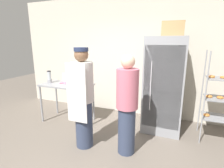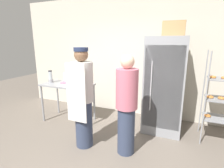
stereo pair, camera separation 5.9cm
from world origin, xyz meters
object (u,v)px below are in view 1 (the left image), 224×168
person_customer (127,105)px  blender_pitcher (49,77)px  baking_rack (220,98)px  person_baker (83,98)px  donut_box (65,84)px  refrigerator (164,86)px  cardboard_storage_box (173,29)px

person_customer → blender_pitcher: bearing=162.8°
baking_rack → blender_pitcher: baking_rack is taller
person_baker → person_customer: 0.78m
person_customer → person_baker: bearing=-172.9°
donut_box → refrigerator: bearing=13.5°
donut_box → cardboard_storage_box: cardboard_storage_box is taller
baking_rack → person_baker: 2.52m
blender_pitcher → person_customer: size_ratio=0.17×
refrigerator → donut_box: refrigerator is taller
blender_pitcher → refrigerator: bearing=8.6°
baking_rack → blender_pitcher: 3.64m
person_customer → refrigerator: bearing=66.0°
refrigerator → baking_rack: size_ratio=1.15×
refrigerator → donut_box: (-2.08, -0.50, -0.03)m
cardboard_storage_box → person_baker: 2.14m
person_baker → person_customer: size_ratio=1.06×
baking_rack → blender_pitcher: size_ratio=5.97×
donut_box → person_customer: (1.62, -0.55, -0.10)m
refrigerator → blender_pitcher: size_ratio=6.84×
baking_rack → person_customer: size_ratio=1.02×
donut_box → person_customer: size_ratio=0.16×
baking_rack → cardboard_storage_box: (-0.93, 0.08, 1.25)m
donut_box → person_baker: 1.06m
baking_rack → refrigerator: bearing=178.3°
donut_box → person_customer: person_customer is taller
refrigerator → blender_pitcher: refrigerator is taller
refrigerator → person_customer: (-0.47, -1.05, -0.13)m
person_baker → person_customer: (0.77, 0.09, -0.07)m
donut_box → blender_pitcher: (-0.51, 0.11, 0.08)m
refrigerator → cardboard_storage_box: 1.12m
person_baker → baking_rack: bearing=26.2°
cardboard_storage_box → person_customer: cardboard_storage_box is taller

